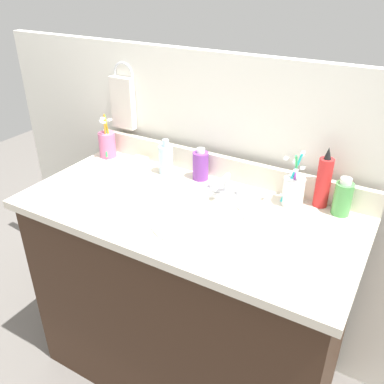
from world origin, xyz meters
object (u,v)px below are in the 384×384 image
Objects in this scene: bottle_toner_green at (343,198)px; soap_bar at (140,160)px; bottle_spray_red at (324,181)px; bottle_gel_clear at (166,159)px; bottle_cream_purple at (201,165)px; cup_pink at (107,144)px; faucet at (226,188)px; hand_towel at (123,103)px; cup_white_ceramic at (293,190)px.

bottle_toner_green is 0.83m from soap_bar.
bottle_spray_red is 3.42× the size of soap_bar.
bottle_gel_clear reaches higher than soap_bar.
cup_pink is (-0.46, -0.02, 0.00)m from bottle_cream_purple.
bottle_toner_green reaches higher than faucet.
bottle_toner_green is at bearing 1.01° from bottle_cream_purple.
faucet is 1.11× the size of bottle_gel_clear.
cup_pink is at bearing -178.57° from bottle_toner_green.
hand_towel is 1.64× the size of bottle_toner_green.
hand_towel reaches higher than bottle_spray_red.
faucet is 0.24m from cup_white_ceramic.
hand_towel is 0.98m from bottle_toner_green.
soap_bar is (-0.83, -0.01, -0.05)m from bottle_toner_green.
cup_pink is at bearing -179.85° from cup_white_ceramic.
bottle_cream_purple is 0.95× the size of bottle_toner_green.
hand_towel is 0.90m from bottle_spray_red.
bottle_cream_purple is 0.38m from cup_white_ceramic.
hand_towel is 0.34m from bottle_gel_clear.
bottle_spray_red is 0.08m from bottle_toner_green.
cup_white_ceramic is at bearing -6.43° from hand_towel.
cup_white_ceramic is (-0.16, -0.02, -0.00)m from bottle_toner_green.
bottle_gel_clear is (-0.14, -0.03, 0.00)m from bottle_cream_purple.
hand_towel is 0.46m from bottle_cream_purple.
bottle_cream_purple is (-0.14, 0.07, 0.03)m from faucet.
hand_towel is 1.00× the size of bottle_spray_red.
hand_towel is at bearing 72.17° from cup_pink.
cup_pink is (-0.31, 0.01, -0.00)m from bottle_gel_clear.
bottle_spray_red is 1.52× the size of bottle_gel_clear.
bottle_gel_clear is 0.31m from cup_pink.
bottle_cream_purple is 0.15m from bottle_gel_clear.
bottle_spray_red is 1.71× the size of bottle_cream_purple.
cup_white_ceramic is at bearing 12.59° from faucet.
bottle_cream_purple is 0.66× the size of cup_white_ceramic.
faucet is at bearing -4.76° from cup_pink.
cup_pink reaches higher than bottle_toner_green.
bottle_gel_clear is at bearing -2.08° from cup_pink.
cup_white_ceramic reaches higher than bottle_toner_green.
bottle_gel_clear is at bearing -9.79° from soap_bar.
bottle_spray_red is 0.46m from bottle_cream_purple.
cup_white_ceramic is at bearing -153.06° from bottle_spray_red.
bottle_gel_clear is at bearing -169.44° from bottle_cream_purple.
cup_pink reaches higher than bottle_gel_clear.
cup_pink is (-0.99, -0.02, -0.00)m from bottle_toner_green.
cup_white_ceramic is (0.52, 0.01, -0.01)m from bottle_gel_clear.
bottle_spray_red is (0.32, 0.10, 0.07)m from faucet.
faucet is 1.25× the size of bottle_cream_purple.
bottle_gel_clear is 0.16m from soap_bar.
bottle_toner_green reaches higher than bottle_cream_purple.
cup_pink is 3.01× the size of soap_bar.
soap_bar is at bearing 5.26° from cup_pink.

